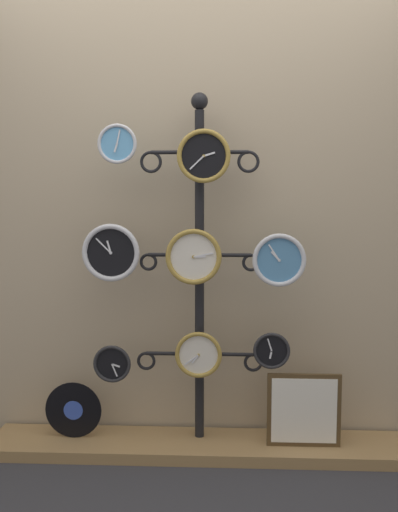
% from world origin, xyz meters
% --- Properties ---
extents(ground_plane, '(12.00, 12.00, 0.00)m').
position_xyz_m(ground_plane, '(0.00, 0.00, 0.00)').
color(ground_plane, '#333338').
extents(shop_wall, '(4.40, 0.04, 2.80)m').
position_xyz_m(shop_wall, '(0.00, 0.57, 1.40)').
color(shop_wall, tan).
rests_on(shop_wall, ground_plane).
extents(low_shelf, '(2.20, 0.36, 0.06)m').
position_xyz_m(low_shelf, '(0.00, 0.35, 0.03)').
color(low_shelf, '#9E7A4C').
rests_on(low_shelf, ground_plane).
extents(display_stand, '(0.66, 0.39, 1.85)m').
position_xyz_m(display_stand, '(0.00, 0.41, 0.69)').
color(display_stand, black).
rests_on(display_stand, ground_plane).
extents(clock_top_left, '(0.20, 0.04, 0.20)m').
position_xyz_m(clock_top_left, '(-0.40, 0.32, 1.59)').
color(clock_top_left, '#60A8DB').
extents(clock_top_center, '(0.26, 0.04, 0.26)m').
position_xyz_m(clock_top_center, '(0.03, 0.30, 1.53)').
color(clock_top_center, black).
extents(clock_middle_left, '(0.29, 0.04, 0.29)m').
position_xyz_m(clock_middle_left, '(-0.44, 0.31, 1.05)').
color(clock_middle_left, black).
extents(clock_middle_center, '(0.28, 0.04, 0.28)m').
position_xyz_m(clock_middle_center, '(-0.02, 0.29, 1.04)').
color(clock_middle_center, silver).
extents(clock_middle_right, '(0.27, 0.04, 0.27)m').
position_xyz_m(clock_middle_right, '(0.40, 0.30, 1.02)').
color(clock_middle_right, '#4C84B2').
extents(clock_bottom_left, '(0.19, 0.04, 0.19)m').
position_xyz_m(clock_bottom_left, '(-0.44, 0.30, 0.48)').
color(clock_bottom_left, black).
extents(clock_bottom_center, '(0.24, 0.04, 0.24)m').
position_xyz_m(clock_bottom_center, '(-0.00, 0.31, 0.53)').
color(clock_bottom_center, silver).
extents(clock_bottom_right, '(0.19, 0.04, 0.19)m').
position_xyz_m(clock_bottom_right, '(0.37, 0.32, 0.56)').
color(clock_bottom_right, black).
extents(vinyl_record, '(0.30, 0.01, 0.30)m').
position_xyz_m(vinyl_record, '(-0.66, 0.36, 0.21)').
color(vinyl_record, black).
rests_on(vinyl_record, low_shelf).
extents(picture_frame, '(0.37, 0.02, 0.38)m').
position_xyz_m(picture_frame, '(0.54, 0.31, 0.25)').
color(picture_frame, '#4C381E').
rests_on(picture_frame, low_shelf).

